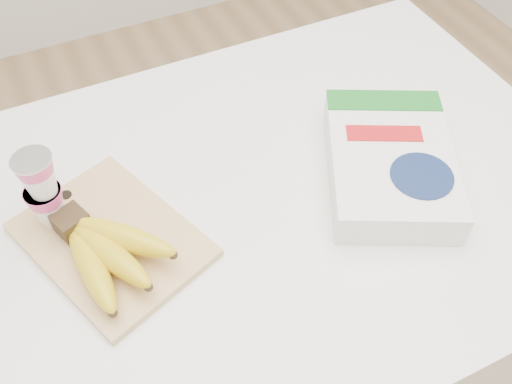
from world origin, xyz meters
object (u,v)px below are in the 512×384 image
table (249,325)px  cutting_board (112,240)px  cereal_box (390,162)px  bananas (105,250)px  yogurt_stack (42,189)px

table → cutting_board: 0.52m
cereal_box → bananas: bearing=-156.5°
table → bananas: bananas is taller
table → cutting_board: cutting_board is taller
cutting_board → table: bearing=-23.4°
yogurt_stack → cereal_box: (0.55, -0.14, -0.06)m
cutting_board → cereal_box: bearing=-28.6°
table → cutting_board: size_ratio=4.20×
cereal_box → table: bearing=-166.2°
table → yogurt_stack: yogurt_stack is taller
table → cereal_box: cereal_box is taller
yogurt_stack → cereal_box: 0.57m
cutting_board → yogurt_stack: size_ratio=2.07×
bananas → cereal_box: bearing=-3.0°
cutting_board → yogurt_stack: 0.13m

